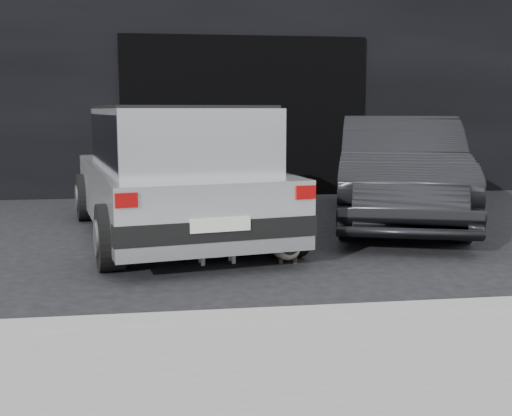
{
  "coord_description": "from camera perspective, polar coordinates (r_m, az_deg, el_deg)",
  "views": [
    {
      "loc": [
        -0.36,
        -6.53,
        1.42
      ],
      "look_at": [
        0.46,
        -0.96,
        0.55
      ],
      "focal_mm": 45.0,
      "sensor_mm": 36.0,
      "label": 1
    }
  ],
  "objects": [
    {
      "name": "ground",
      "position": [
        6.69,
        -5.12,
        -3.54
      ],
      "size": [
        80.0,
        80.0,
        0.0
      ],
      "primitive_type": "plane",
      "color": "black",
      "rests_on": "ground"
    },
    {
      "name": "cat_white",
      "position": [
        6.0,
        -3.18,
        -3.32
      ],
      "size": [
        0.73,
        0.31,
        0.34
      ],
      "rotation": [
        0.0,
        0.0,
        -1.44
      ],
      "color": "white",
      "rests_on": "ground"
    },
    {
      "name": "garage_opening",
      "position": [
        10.61,
        -1.02,
        8.09
      ],
      "size": [
        4.0,
        0.1,
        2.6
      ],
      "primitive_type": "cube",
      "color": "black",
      "rests_on": "ground"
    },
    {
      "name": "building_facade",
      "position": [
        12.65,
        -2.24,
        13.63
      ],
      "size": [
        34.0,
        4.0,
        5.0
      ],
      "primitive_type": "cube",
      "color": "black",
      "rests_on": "ground"
    },
    {
      "name": "curb",
      "position": [
        4.37,
        10.31,
        -9.5
      ],
      "size": [
        18.0,
        0.25,
        0.12
      ],
      "primitive_type": "cube",
      "color": "gray",
      "rests_on": "ground"
    },
    {
      "name": "sidewalk",
      "position": [
        3.34,
        17.14,
        -15.77
      ],
      "size": [
        18.0,
        2.2,
        0.11
      ],
      "primitive_type": "cube",
      "color": "gray",
      "rests_on": "ground"
    },
    {
      "name": "cat_siamese",
      "position": [
        6.07,
        2.7,
        -3.58
      ],
      "size": [
        0.28,
        0.8,
        0.27
      ],
      "rotation": [
        0.0,
        0.0,
        3.11
      ],
      "color": "beige",
      "rests_on": "ground"
    },
    {
      "name": "second_car",
      "position": [
        8.25,
        12.65,
        3.32
      ],
      "size": [
        2.58,
        4.3,
        1.34
      ],
      "primitive_type": "imported",
      "rotation": [
        0.0,
        0.0,
        -0.31
      ],
      "color": "black",
      "rests_on": "ground"
    },
    {
      "name": "silver_hatchback",
      "position": [
        7.15,
        -7.29,
        3.68
      ],
      "size": [
        2.52,
        4.22,
        1.46
      ],
      "rotation": [
        0.0,
        0.0,
        0.18
      ],
      "color": "silver",
      "rests_on": "ground"
    }
  ]
}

